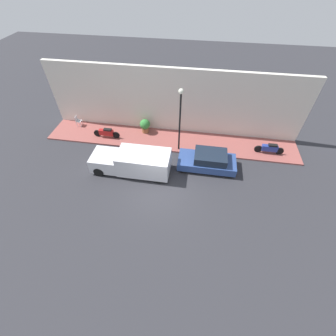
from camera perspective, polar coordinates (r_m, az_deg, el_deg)
The scene contains 10 objects.
ground_plane at distance 14.27m, azimuth -2.33°, elevation -4.94°, with size 60.00×60.00×0.00m, color #2D2D33.
sidewalk at distance 17.60m, azimuth 0.53°, elevation 7.10°, with size 2.62×19.09×0.11m.
building_facade at distance 17.42m, azimuth 1.33°, elevation 16.44°, with size 0.30×19.09×5.05m.
parked_car at distance 15.28m, azimuth 10.07°, elevation 1.86°, with size 1.72×3.83×1.27m.
delivery_van at distance 14.85m, azimuth -9.06°, elevation 1.60°, with size 1.80×5.16×1.61m.
motorcycle_red at distance 18.18m, azimuth -15.34°, elevation 8.65°, with size 0.30×2.07×0.78m.
motorcycle_blue at distance 17.66m, azimuth 24.41°, elevation 4.57°, with size 0.30×2.04×0.79m.
streetlamp at distance 14.92m, azimuth 3.12°, elevation 13.96°, with size 0.34×0.34×4.69m.
potted_plant at distance 18.10m, azimuth -5.85°, elevation 10.75°, with size 0.80×0.80×1.12m.
cafe_chair at distance 20.22m, azimuth -21.92°, elevation 11.16°, with size 0.40×0.40×0.85m.
Camera 1 is at (-8.86, -1.98, 11.02)m, focal length 24.00 mm.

